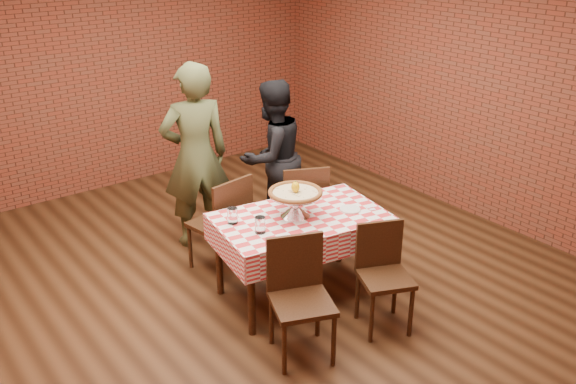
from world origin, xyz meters
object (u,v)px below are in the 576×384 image
object	(u,v)px
pizza	(295,193)
chair_far_left	(219,222)
pizza_stand	(295,205)
diner_black	(272,157)
table	(300,256)
water_glass_left	(260,225)
diner_olive	(195,156)
condiment_caddy	(286,193)
chair_far_right	(301,205)
chair_near_right	(385,280)
water_glass_right	(233,216)
chair_near_left	(302,303)

from	to	relation	value
pizza	chair_far_left	size ratio (longest dim) A/B	0.48
pizza_stand	diner_black	world-z (taller)	diner_black
table	water_glass_left	xyz separation A→B (m)	(-0.44, -0.04, 0.45)
diner_olive	condiment_caddy	bearing A→B (deg)	118.98
chair_far_left	pizza	bearing A→B (deg)	99.76
water_glass_left	condiment_caddy	world-z (taller)	condiment_caddy
pizza_stand	chair_far_right	distance (m)	0.94
pizza	chair_far_left	bearing A→B (deg)	109.25
chair_near_right	chair_far_left	world-z (taller)	chair_far_left
table	chair_far_right	world-z (taller)	chair_far_right
pizza	chair_far_left	world-z (taller)	pizza
table	water_glass_right	world-z (taller)	water_glass_right
water_glass_left	water_glass_right	distance (m)	0.28
chair_far_right	pizza_stand	bearing A→B (deg)	72.71
water_glass_right	condiment_caddy	world-z (taller)	condiment_caddy
pizza_stand	chair_near_right	world-z (taller)	pizza_stand
table	pizza_stand	world-z (taller)	pizza_stand
pizza	chair_near_left	size ratio (longest dim) A/B	0.49
chair_near_left	chair_near_right	bearing A→B (deg)	12.11
chair_near_right	chair_far_left	size ratio (longest dim) A/B	0.92
chair_near_left	diner_black	size ratio (longest dim) A/B	0.57
pizza	chair_near_right	distance (m)	1.01
pizza	chair_near_left	xyz separation A→B (m)	(-0.48, -0.69, -0.51)
chair_far_right	diner_black	world-z (taller)	diner_black
pizza	diner_black	size ratio (longest dim) A/B	0.28
chair_near_right	water_glass_left	bearing A→B (deg)	155.88
chair_near_left	chair_near_right	xyz separation A→B (m)	(0.73, -0.12, -0.03)
chair_near_left	diner_olive	xyz separation A→B (m)	(0.31, 2.06, 0.47)
pizza_stand	water_glass_left	distance (m)	0.42
water_glass_left	diner_black	xyz separation A→B (m)	(1.03, 1.26, -0.03)
pizza	chair_near_right	bearing A→B (deg)	-72.64
table	chair_far_left	size ratio (longest dim) A/B	1.47
chair_near_left	chair_far_right	distance (m)	1.69
condiment_caddy	diner_olive	distance (m)	1.12
water_glass_right	chair_near_left	xyz separation A→B (m)	(0.01, -0.89, -0.37)
table	diner_olive	xyz separation A→B (m)	(-0.19, 1.40, 0.55)
table	diner_black	size ratio (longest dim) A/B	0.87
condiment_caddy	diner_black	distance (m)	1.02
water_glass_left	chair_near_right	world-z (taller)	water_glass_left
diner_olive	diner_black	xyz separation A→B (m)	(0.79, -0.18, -0.13)
diner_olive	water_glass_right	bearing A→B (deg)	88.24
diner_olive	diner_black	distance (m)	0.82
diner_black	pizza	bearing A→B (deg)	56.38
chair_far_right	chair_near_left	bearing A→B (deg)	76.42
table	pizza_stand	distance (m)	0.48
pizza	chair_near_left	distance (m)	0.98
chair_far_left	chair_far_right	world-z (taller)	chair_far_left
diner_olive	pizza_stand	bearing A→B (deg)	110.80
pizza	diner_olive	xyz separation A→B (m)	(-0.16, 1.36, -0.04)
water_glass_right	pizza	bearing A→B (deg)	-21.68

